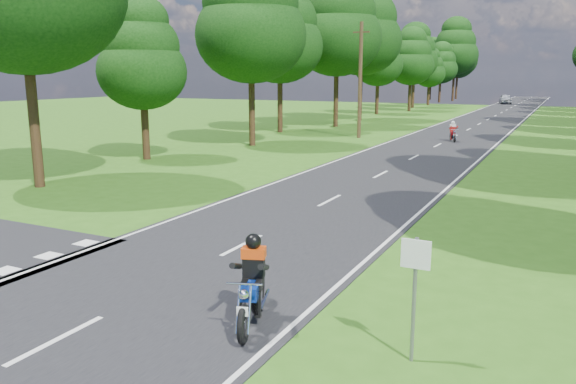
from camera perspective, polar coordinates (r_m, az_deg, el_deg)
The scene contains 9 objects.
ground at distance 13.21m, azimuth -9.22°, elevation -7.72°, with size 160.00×160.00×0.00m, color #2C5914.
main_road at distance 60.67m, azimuth 19.66°, elevation 6.95°, with size 7.00×140.00×0.02m, color black.
road_markings at distance 58.83m, azimuth 19.30°, elevation 6.86°, with size 7.40×140.00×0.01m.
treeline at distance 70.48m, azimuth 22.39°, elevation 14.06°, with size 40.00×115.35×14.78m.
telegraph_pole at distance 40.34m, azimuth 7.34°, elevation 11.24°, with size 1.20×0.26×8.00m.
road_sign at distance 8.80m, azimuth 12.76°, elevation -8.68°, with size 0.45×0.07×2.00m.
rider_near_blue at distance 10.06m, azimuth -3.71°, elevation -8.93°, with size 0.64×1.92×1.60m, color #0E309B, non-canonical shape.
rider_far_red at distance 39.49m, azimuth 16.42°, elevation 5.95°, with size 0.55×1.64×1.36m, color #9F0C12, non-canonical shape.
distant_car at distance 95.30m, azimuth 21.23°, elevation 8.81°, with size 1.78×4.43×1.51m, color #BABDC1.
Camera 1 is at (7.37, -10.06, 4.37)m, focal length 35.00 mm.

